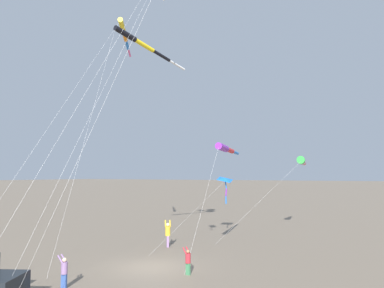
# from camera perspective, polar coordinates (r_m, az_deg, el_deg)

# --- Properties ---
(ground_plane) EXTENTS (600.00, 600.00, 0.00)m
(ground_plane) POSITION_cam_1_polar(r_m,az_deg,el_deg) (21.34, -6.21, -17.93)
(ground_plane) COLOR #756654
(person_adult_flyer) EXTENTS (0.64, 0.61, 1.79)m
(person_adult_flyer) POSITION_cam_1_polar(r_m,az_deg,el_deg) (26.54, -3.67, -13.17)
(person_adult_flyer) COLOR #8E6B9E
(person_adult_flyer) RESTS_ON ground_plane
(person_child_green_jacket) EXTENTS (0.36, 0.44, 1.33)m
(person_child_green_jacket) POSITION_cam_1_polar(r_m,az_deg,el_deg) (19.50, -0.62, -17.05)
(person_child_green_jacket) COLOR #3D7F51
(person_child_green_jacket) RESTS_ON ground_plane
(person_child_grey_jacket) EXTENTS (0.40, 0.48, 1.44)m
(person_child_grey_jacket) POSITION_cam_1_polar(r_m,az_deg,el_deg) (18.19, -18.72, -17.53)
(person_child_grey_jacket) COLOR #335199
(person_child_grey_jacket) RESTS_ON ground_plane
(kite_windsock_magenta_far_left) EXTENTS (11.65, 4.46, 6.53)m
(kite_windsock_magenta_far_left) POSITION_cam_1_polar(r_m,az_deg,el_deg) (35.10, 16.24, -2.52)
(kite_windsock_magenta_far_left) COLOR green
(kite_windsock_magenta_far_left) RESTS_ON ground_plane
(kite_windsock_purple_drifting) EXTENTS (12.83, 1.44, 14.69)m
(kite_windsock_purple_drifting) POSITION_cam_1_polar(r_m,az_deg,el_deg) (27.74, -7.45, 14.65)
(kite_windsock_purple_drifting) COLOR black
(kite_windsock_purple_drifting) RESTS_ON ground_plane
(kite_windsock_long_streamer_left) EXTENTS (19.39, 6.32, 16.16)m
(kite_windsock_long_streamer_left) POSITION_cam_1_polar(r_m,az_deg,el_deg) (31.46, -10.18, 15.89)
(kite_windsock_long_streamer_left) COLOR yellow
(kite_windsock_long_streamer_left) RESTS_ON ground_plane
(kite_delta_white_trailing) EXTENTS (10.53, 1.43, 4.83)m
(kite_delta_white_trailing) POSITION_cam_1_polar(r_m,az_deg,el_deg) (31.62, 5.06, -5.43)
(kite_delta_white_trailing) COLOR blue
(kite_delta_white_trailing) RESTS_ON ground_plane
(kite_windsock_long_streamer_right) EXTENTS (9.58, 1.74, 6.77)m
(kite_windsock_long_streamer_right) POSITION_cam_1_polar(r_m,az_deg,el_deg) (23.97, 5.18, -0.76)
(kite_windsock_long_streamer_right) COLOR purple
(kite_windsock_long_streamer_right) RESTS_ON ground_plane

